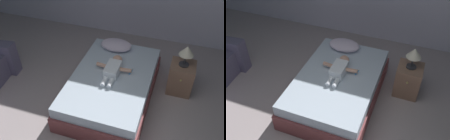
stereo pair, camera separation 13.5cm
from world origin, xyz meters
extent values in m
cube|color=brown|center=(-0.03, 1.10, 0.13)|extent=(1.16, 1.77, 0.26)
cube|color=silver|center=(-0.03, 1.10, 0.35)|extent=(1.11, 1.70, 0.17)
ellipsoid|color=silver|center=(-0.18, 1.75, 0.50)|extent=(0.51, 0.33, 0.14)
cube|color=white|center=(-0.04, 1.14, 0.50)|extent=(0.19, 0.32, 0.14)
sphere|color=tan|center=(-0.04, 1.37, 0.51)|extent=(0.15, 0.15, 0.15)
cylinder|color=tan|center=(-0.21, 1.19, 0.50)|extent=(0.18, 0.08, 0.06)
cylinder|color=tan|center=(0.14, 1.19, 0.50)|extent=(0.18, 0.07, 0.06)
cylinder|color=white|center=(-0.09, 0.91, 0.46)|extent=(0.06, 0.17, 0.06)
cylinder|color=white|center=(0.01, 0.91, 0.46)|extent=(0.06, 0.17, 0.06)
cube|color=#3797E9|center=(0.20, 1.25, 0.44)|extent=(0.03, 0.11, 0.01)
cube|color=white|center=(0.21, 1.30, 0.45)|extent=(0.02, 0.03, 0.01)
cube|color=#87634E|center=(0.92, 1.58, 0.25)|extent=(0.36, 0.36, 0.50)
sphere|color=tan|center=(0.92, 1.38, 0.36)|extent=(0.03, 0.03, 0.03)
cylinder|color=#333338|center=(0.92, 1.58, 0.51)|extent=(0.15, 0.15, 0.02)
cylinder|color=#333338|center=(0.92, 1.58, 0.60)|extent=(0.02, 0.02, 0.17)
cone|color=beige|center=(0.92, 1.58, 0.75)|extent=(0.21, 0.21, 0.14)
camera|label=1|loc=(0.79, -1.44, 2.76)|focal=39.74mm
camera|label=2|loc=(0.92, -1.40, 2.76)|focal=39.74mm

